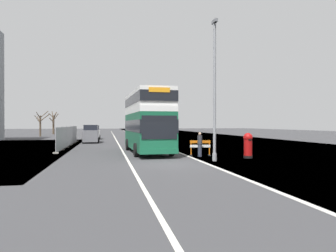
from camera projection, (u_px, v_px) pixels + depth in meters
name	position (u px, v px, depth m)	size (l,w,h in m)	color
ground	(176.00, 164.00, 18.68)	(140.00, 280.00, 0.10)	#38383A
double_decker_bus	(147.00, 121.00, 25.59)	(3.15, 10.20, 4.92)	#145638
lamppost_foreground	(215.00, 94.00, 19.83)	(0.29, 0.70, 8.95)	gray
red_pillar_postbox	(248.00, 144.00, 21.51)	(0.64, 0.64, 1.74)	black
roadworks_barrier	(200.00, 146.00, 23.20)	(1.56, 0.68, 1.13)	orange
construction_site_fence	(69.00, 137.00, 33.06)	(0.44, 17.20, 2.11)	#A8AAAD
car_oncoming_near	(91.00, 134.00, 39.30)	(1.99, 4.57, 2.23)	slate
car_receding_mid	(94.00, 133.00, 48.17)	(1.96, 3.84, 2.14)	silver
bare_tree_far_verge_near	(41.00, 123.00, 57.99)	(2.55, 2.85, 4.87)	#4C3D2D
bare_tree_far_verge_mid	(53.00, 122.00, 70.50)	(2.17, 2.89, 5.24)	#4C3D2D
pedestrian_at_kerb	(200.00, 144.00, 22.52)	(0.34, 0.34, 1.75)	#2D3342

